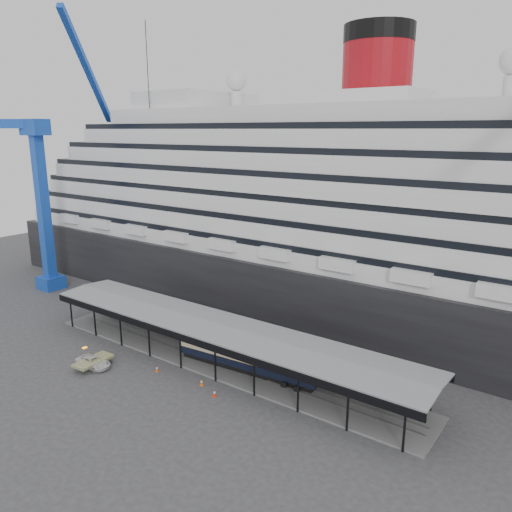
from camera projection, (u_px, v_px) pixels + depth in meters
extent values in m
plane|color=#37373A|center=(193.00, 377.00, 61.02)|extent=(200.00, 200.00, 0.00)
cube|color=black|center=(321.00, 277.00, 84.85)|extent=(130.00, 30.00, 10.00)
cylinder|color=#9F0C15|center=(377.00, 73.00, 72.30)|extent=(10.00, 10.00, 9.00)
cylinder|color=black|center=(379.00, 34.00, 71.00)|extent=(10.10, 10.10, 2.50)
sphere|color=silver|center=(236.00, 81.00, 87.07)|extent=(3.60, 3.60, 3.60)
cube|color=slate|center=(219.00, 361.00, 64.91)|extent=(56.00, 8.00, 0.24)
cube|color=slate|center=(216.00, 362.00, 64.30)|extent=(54.00, 0.08, 0.10)
cube|color=slate|center=(223.00, 358.00, 65.43)|extent=(54.00, 0.08, 0.10)
cube|color=black|center=(195.00, 342.00, 60.32)|extent=(56.00, 0.18, 0.90)
cube|color=black|center=(240.00, 320.00, 67.36)|extent=(56.00, 0.18, 0.90)
cube|color=slate|center=(219.00, 325.00, 63.66)|extent=(56.00, 9.00, 0.24)
cube|color=blue|center=(51.00, 282.00, 94.83)|extent=(4.00, 4.00, 2.40)
cube|color=blue|center=(43.00, 208.00, 91.33)|extent=(1.80, 1.80, 26.00)
cube|color=blue|center=(35.00, 127.00, 87.78)|extent=(5.00, 3.20, 2.80)
cube|color=blue|center=(88.00, 70.00, 85.27)|extent=(12.92, 17.86, 16.80)
cube|color=blue|center=(15.00, 124.00, 87.70)|extent=(5.83, 4.75, 1.60)
cylinder|color=black|center=(152.00, 163.00, 88.93)|extent=(0.12, 0.12, 47.21)
imported|color=silver|center=(93.00, 362.00, 63.47)|extent=(5.03, 2.55, 1.36)
cube|color=black|center=(247.00, 368.00, 62.18)|extent=(18.62, 3.71, 0.62)
cube|color=black|center=(247.00, 362.00, 61.98)|extent=(19.53, 4.13, 0.97)
cube|color=beige|center=(247.00, 354.00, 61.72)|extent=(19.53, 4.17, 1.15)
cube|color=black|center=(247.00, 349.00, 61.54)|extent=(19.53, 4.13, 0.35)
cube|color=#E9550C|center=(157.00, 371.00, 62.38)|extent=(0.46, 0.46, 0.03)
cone|color=#E9550C|center=(157.00, 369.00, 62.28)|extent=(0.39, 0.39, 0.77)
cylinder|color=white|center=(157.00, 368.00, 62.26)|extent=(0.25, 0.25, 0.15)
cube|color=red|center=(214.00, 396.00, 56.56)|extent=(0.46, 0.46, 0.03)
cone|color=red|center=(214.00, 393.00, 56.45)|extent=(0.38, 0.38, 0.82)
cylinder|color=white|center=(214.00, 392.00, 56.44)|extent=(0.26, 0.26, 0.16)
cube|color=orange|center=(202.00, 385.00, 59.01)|extent=(0.47, 0.47, 0.03)
cone|color=orange|center=(202.00, 382.00, 58.92)|extent=(0.39, 0.39, 0.78)
cylinder|color=white|center=(202.00, 382.00, 58.90)|extent=(0.25, 0.25, 0.15)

